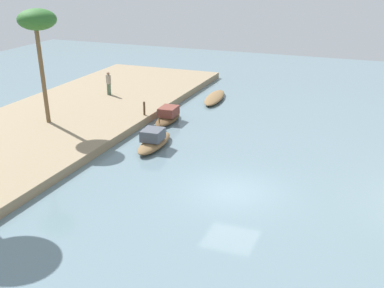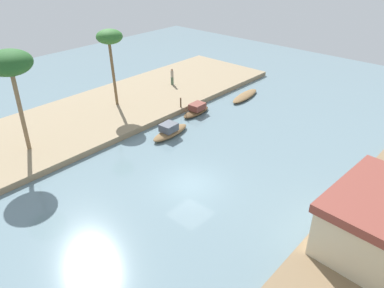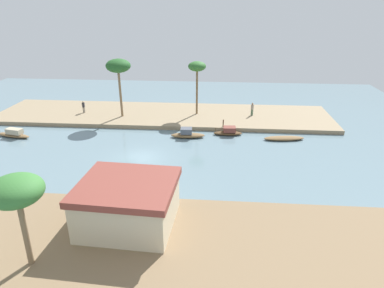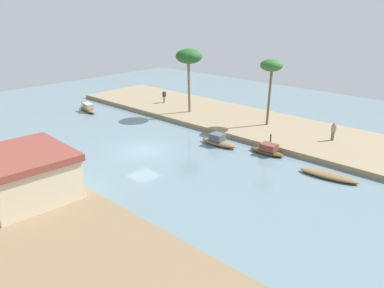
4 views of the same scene
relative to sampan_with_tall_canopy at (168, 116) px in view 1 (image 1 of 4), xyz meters
The scene contains 8 objects.
river_water 11.43m from the sampan_with_tall_canopy, 39.19° to the left, with size 72.27×72.27×0.00m, color slate.
riverbank_left 10.88m from the sampan_with_tall_canopy, 35.52° to the right, with size 45.18×10.53×0.49m, color #937F60.
sampan_with_tall_canopy is the anchor object (origin of this frame).
sampan_midstream 4.91m from the sampan_with_tall_canopy, 14.40° to the left, with size 3.98×1.47×1.13m.
sampan_open_hull 6.42m from the sampan_with_tall_canopy, behind, with size 4.74×1.80×0.40m.
person_on_near_bank 7.16m from the sampan_with_tall_canopy, 117.00° to the right, with size 0.42×0.45×1.74m.
mooring_post 1.66m from the sampan_with_tall_canopy, 66.30° to the right, with size 0.14×0.14×0.91m, color #4C3823.
palm_tree_left_near 10.02m from the sampan_with_tall_canopy, 57.29° to the right, with size 2.33×2.33×7.03m.
Camera 1 is at (21.15, 6.29, 10.47)m, focal length 48.30 mm.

